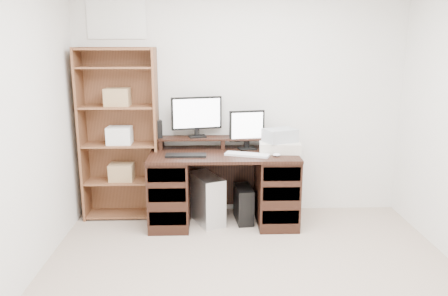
{
  "coord_description": "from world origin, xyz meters",
  "views": [
    {
      "loc": [
        -0.33,
        -2.67,
        1.82
      ],
      "look_at": [
        -0.2,
        1.43,
        0.85
      ],
      "focal_mm": 35.0,
      "sensor_mm": 36.0,
      "label": 1
    }
  ],
  "objects_px": {
    "printer": "(280,147)",
    "bookshelf": "(120,133)",
    "monitor_small": "(247,128)",
    "tower_black": "(244,204)",
    "desk": "(223,186)",
    "monitor_wide": "(197,115)",
    "tower_silver": "(206,199)"
  },
  "relations": [
    {
      "from": "printer",
      "to": "bookshelf",
      "type": "relative_size",
      "value": 0.23
    },
    {
      "from": "monitor_small",
      "to": "tower_black",
      "type": "distance_m",
      "value": 0.8
    },
    {
      "from": "tower_black",
      "to": "bookshelf",
      "type": "height_order",
      "value": "bookshelf"
    },
    {
      "from": "desk",
      "to": "printer",
      "type": "bearing_deg",
      "value": 3.06
    },
    {
      "from": "monitor_small",
      "to": "tower_black",
      "type": "relative_size",
      "value": 1.05
    },
    {
      "from": "monitor_wide",
      "to": "tower_silver",
      "type": "relative_size",
      "value": 1.05
    },
    {
      "from": "tower_silver",
      "to": "desk",
      "type": "bearing_deg",
      "value": -30.66
    },
    {
      "from": "desk",
      "to": "monitor_small",
      "type": "xyz_separation_m",
      "value": [
        0.25,
        0.16,
        0.58
      ]
    },
    {
      "from": "monitor_small",
      "to": "tower_black",
      "type": "xyz_separation_m",
      "value": [
        -0.04,
        -0.14,
        -0.79
      ]
    },
    {
      "from": "desk",
      "to": "monitor_wide",
      "type": "height_order",
      "value": "monitor_wide"
    },
    {
      "from": "desk",
      "to": "bookshelf",
      "type": "bearing_deg",
      "value": 168.85
    },
    {
      "from": "monitor_small",
      "to": "tower_silver",
      "type": "distance_m",
      "value": 0.85
    },
    {
      "from": "monitor_wide",
      "to": "tower_black",
      "type": "height_order",
      "value": "monitor_wide"
    },
    {
      "from": "bookshelf",
      "to": "tower_black",
      "type": "bearing_deg",
      "value": -8.63
    },
    {
      "from": "desk",
      "to": "tower_silver",
      "type": "distance_m",
      "value": 0.23
    },
    {
      "from": "desk",
      "to": "monitor_wide",
      "type": "bearing_deg",
      "value": 139.7
    },
    {
      "from": "bookshelf",
      "to": "desk",
      "type": "bearing_deg",
      "value": -11.15
    },
    {
      "from": "monitor_small",
      "to": "printer",
      "type": "bearing_deg",
      "value": -32.45
    },
    {
      "from": "tower_silver",
      "to": "bookshelf",
      "type": "xyz_separation_m",
      "value": [
        -0.9,
        0.19,
        0.67
      ]
    },
    {
      "from": "monitor_wide",
      "to": "tower_black",
      "type": "distance_m",
      "value": 1.06
    },
    {
      "from": "tower_silver",
      "to": "tower_black",
      "type": "height_order",
      "value": "tower_silver"
    },
    {
      "from": "desk",
      "to": "monitor_small",
      "type": "bearing_deg",
      "value": 32.2
    },
    {
      "from": "desk",
      "to": "bookshelf",
      "type": "relative_size",
      "value": 0.83
    },
    {
      "from": "printer",
      "to": "bookshelf",
      "type": "bearing_deg",
      "value": 178.84
    },
    {
      "from": "desk",
      "to": "printer",
      "type": "relative_size",
      "value": 3.63
    },
    {
      "from": "monitor_wide",
      "to": "monitor_small",
      "type": "bearing_deg",
      "value": -21.67
    },
    {
      "from": "monitor_small",
      "to": "printer",
      "type": "distance_m",
      "value": 0.39
    },
    {
      "from": "monitor_small",
      "to": "bookshelf",
      "type": "bearing_deg",
      "value": 166.37
    },
    {
      "from": "printer",
      "to": "monitor_small",
      "type": "bearing_deg",
      "value": 163.93
    },
    {
      "from": "desk",
      "to": "monitor_wide",
      "type": "distance_m",
      "value": 0.8
    },
    {
      "from": "monitor_wide",
      "to": "tower_silver",
      "type": "distance_m",
      "value": 0.89
    },
    {
      "from": "monitor_wide",
      "to": "desk",
      "type": "bearing_deg",
      "value": -54.01
    }
  ]
}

